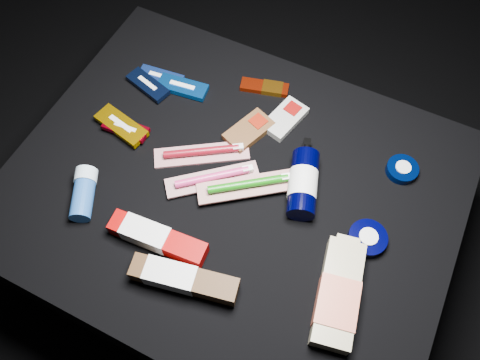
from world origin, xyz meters
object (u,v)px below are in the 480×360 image
at_px(lotion_bottle, 303,184).
at_px(bodywash_bottle, 338,295).
at_px(toothpaste_carton_red, 154,237).
at_px(deodorant_stick, 84,193).

height_order(lotion_bottle, bodywash_bottle, lotion_bottle).
bearing_deg(toothpaste_carton_red, lotion_bottle, 42.53).
bearing_deg(lotion_bottle, bodywash_bottle, -69.19).
bearing_deg(bodywash_bottle, lotion_bottle, 117.56).
xyz_separation_m(lotion_bottle, deodorant_stick, (-0.42, -0.22, -0.01)).
height_order(deodorant_stick, toothpaste_carton_red, deodorant_stick).
relative_size(lotion_bottle, bodywash_bottle, 0.86).
xyz_separation_m(deodorant_stick, toothpaste_carton_red, (0.19, -0.02, -0.00)).
bearing_deg(toothpaste_carton_red, bodywash_bottle, 3.53).
bearing_deg(bodywash_bottle, toothpaste_carton_red, 176.86).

